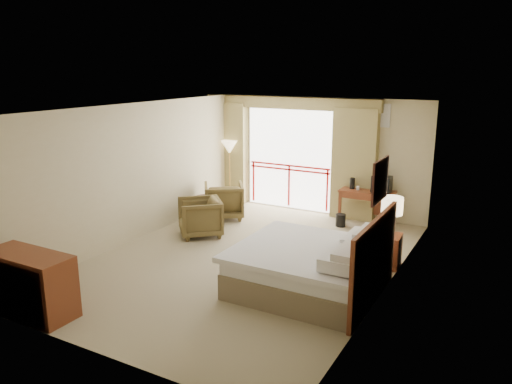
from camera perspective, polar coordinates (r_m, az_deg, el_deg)
The scene contains 29 objects.
floor at distance 9.06m, azimuth -1.06°, elevation -7.70°, with size 7.00×7.00×0.00m, color gray.
ceiling at distance 8.44m, azimuth -1.14°, elevation 9.58°, with size 7.00×7.00×0.00m, color white.
wall_back at distance 11.75m, azimuth 7.47°, elevation 4.12°, with size 5.00×5.00×0.00m, color #C3B58B.
wall_front at distance 6.01m, azimuth -18.11°, elevation -6.25°, with size 5.00×5.00×0.00m, color #C3B58B.
wall_left at distance 10.10m, azimuth -13.49°, elevation 2.21°, with size 7.00×7.00×0.00m, color #C3B58B.
wall_right at distance 7.75m, azimuth 15.14°, elevation -1.48°, with size 7.00×7.00×0.00m, color #C3B58B.
balcony_door at distance 12.07m, azimuth 3.88°, elevation 3.75°, with size 2.40×2.40×0.00m, color white.
balcony_railing at distance 12.13m, azimuth 3.81°, elevation 1.93°, with size 2.09×0.03×1.02m.
curtain_left at distance 12.72m, azimuth -3.13°, elevation 4.53°, with size 1.00×0.26×2.50m, color olive.
curtain_right at distance 11.35m, azimuth 11.17°, elevation 3.11°, with size 1.00×0.26×2.50m, color olive.
valance at distance 11.81m, azimuth 3.78°, elevation 10.13°, with size 4.40×0.22×0.28m, color olive.
hvac_vent at distance 11.19m, azimuth 13.85°, elevation 8.50°, with size 0.50×0.04×0.50m, color silver.
bed at distance 7.81m, azimuth 6.36°, elevation -8.50°, with size 2.13×2.06×0.97m.
headboard at distance 7.42m, azimuth 13.35°, elevation -7.76°, with size 0.06×2.10×1.30m, color #5D2615.
framed_art at distance 7.07m, azimuth 13.99°, elevation 1.29°, with size 0.04×0.72×0.60m.
nightstand at distance 8.97m, azimuth 14.90°, elevation -6.49°, with size 0.40×0.47×0.57m, color #5D2615.
table_lamp at distance 8.78m, azimuth 15.30°, elevation -1.60°, with size 0.36×0.36×0.64m.
phone at distance 8.73m, azimuth 14.47°, elevation -4.77°, with size 0.19×0.14×0.08m, color black.
desk at distance 11.18m, azimuth 12.66°, elevation -0.61°, with size 1.16×0.56×0.76m.
tv at distance 10.97m, azimuth 14.17°, elevation 0.86°, with size 0.39×0.31×0.36m.
coffee_maker at distance 11.16m, azimuth 10.94°, elevation 0.97°, with size 0.11×0.11×0.24m, color black.
cup at distance 11.09m, azimuth 11.58°, elevation 0.45°, with size 0.06×0.06×0.09m, color white.
wastebasket at distance 10.98m, azimuth 9.65°, elevation -3.20°, with size 0.22×0.22×0.27m, color black.
armchair_far at distance 11.51m, azimuth -3.66°, elevation -2.91°, with size 0.86×0.88×0.80m, color #4D3F20.
armchair_near at distance 10.37m, azimuth -6.36°, elevation -4.91°, with size 0.82×0.85×0.77m, color #4D3F20.
side_table at distance 11.19m, azimuth -5.70°, elevation -1.43°, with size 0.51×0.51×0.55m.
book at distance 11.14m, azimuth -5.72°, elevation -0.54°, with size 0.15×0.20×0.02m, color white.
floor_lamp at distance 12.43m, azimuth -3.06°, elevation 4.87°, with size 0.41×0.41×1.59m.
dresser at distance 7.70m, azimuth -24.45°, elevation -9.54°, with size 1.34×0.57×0.89m.
Camera 1 is at (4.21, -7.28, 3.37)m, focal length 35.00 mm.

